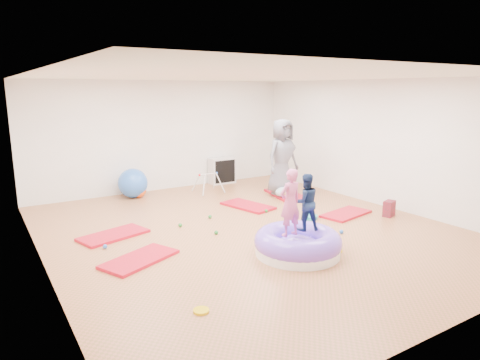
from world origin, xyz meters
TOP-DOWN VIEW (x-y plane):
  - room at (0.00, 0.00)m, footprint 7.01×8.01m
  - gym_mat_front_left at (-2.23, -0.35)m, footprint 1.31×1.02m
  - gym_mat_mid_left at (-2.25, 0.97)m, footprint 1.30×0.89m
  - gym_mat_center_back at (0.86, 1.35)m, footprint 0.86×1.31m
  - gym_mat_right at (2.26, -0.27)m, footprint 1.22×0.78m
  - gym_mat_rear_right at (2.23, 1.73)m, footprint 0.91×1.39m
  - inflatable_cushion at (-0.00, -1.43)m, footprint 1.39×1.39m
  - child_pink at (-0.18, -1.44)m, footprint 0.40×0.27m
  - child_navy at (0.19, -1.36)m, footprint 0.54×0.48m
  - adult_caregiver at (2.14, 1.78)m, footprint 0.96×0.69m
  - infant at (1.97, 1.47)m, footprint 0.40×0.41m
  - ball_pit_balls at (-0.06, 0.06)m, footprint 3.93×2.85m
  - exercise_ball_blue at (-1.03, 3.54)m, footprint 0.71×0.71m
  - exercise_ball_orange at (-0.92, 3.46)m, footprint 0.37×0.37m
  - infant_play_gym at (0.74, 2.99)m, footprint 0.66×0.62m
  - cube_shelf at (1.60, 3.79)m, footprint 0.72×0.36m
  - balance_disc at (1.44, -0.07)m, footprint 0.32×0.32m
  - backpack at (2.95, -0.81)m, footprint 0.32×0.25m
  - yellow_toy at (-2.13, -2.23)m, footprint 0.19×0.19m

SIDE VIEW (x-z plane):
  - yellow_toy at x=-2.13m, z-range 0.00..0.03m
  - gym_mat_right at x=2.26m, z-range 0.00..0.05m
  - gym_mat_front_left at x=-2.23m, z-range 0.00..0.05m
  - gym_mat_mid_left at x=-2.25m, z-range 0.00..0.05m
  - gym_mat_center_back at x=0.86m, z-range 0.00..0.05m
  - gym_mat_rear_right at x=2.23m, z-range 0.00..0.05m
  - balance_disc at x=1.44m, z-range 0.00..0.07m
  - ball_pit_balls at x=-0.06m, z-range 0.00..0.07m
  - backpack at x=2.95m, z-range 0.00..0.32m
  - inflatable_cushion at x=0.00m, z-range -0.05..0.39m
  - infant at x=1.97m, z-range 0.06..0.29m
  - exercise_ball_orange at x=-0.92m, z-range 0.00..0.37m
  - infant_play_gym at x=0.74m, z-range 0.08..0.59m
  - exercise_ball_blue at x=-1.03m, z-range 0.00..0.71m
  - cube_shelf at x=1.60m, z-range 0.00..0.72m
  - child_navy at x=0.19m, z-range 0.40..1.33m
  - child_pink at x=-0.18m, z-range 0.40..1.46m
  - adult_caregiver at x=2.14m, z-range 0.05..1.89m
  - room at x=0.00m, z-range 0.00..2.80m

